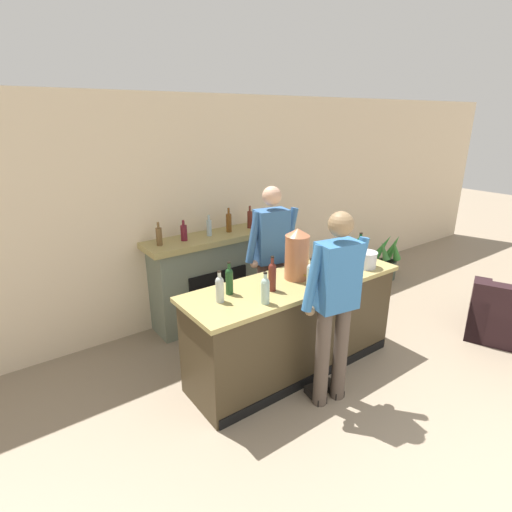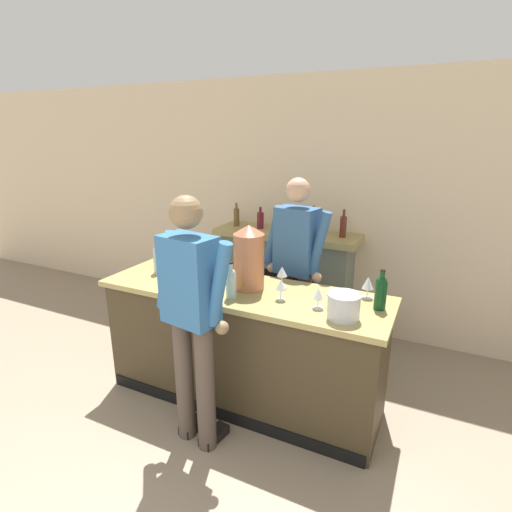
% 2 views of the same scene
% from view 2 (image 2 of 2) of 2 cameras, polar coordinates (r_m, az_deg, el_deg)
% --- Properties ---
extents(wall_back_panel, '(12.00, 0.07, 2.75)m').
position_cam_2_polar(wall_back_panel, '(4.47, 9.93, 6.80)').
color(wall_back_panel, beige).
rests_on(wall_back_panel, ground_plane).
extents(bar_counter, '(2.30, 0.72, 0.99)m').
position_cam_2_polar(bar_counter, '(3.34, -1.97, -12.57)').
color(bar_counter, '#3F3320').
rests_on(bar_counter, ground_plane).
extents(fireplace_stone, '(1.59, 0.52, 1.44)m').
position_cam_2_polar(fireplace_stone, '(4.54, 4.31, -3.24)').
color(fireplace_stone, slate).
rests_on(fireplace_stone, ground_plane).
extents(person_customer, '(0.65, 0.35, 1.80)m').
position_cam_2_polar(person_customer, '(2.70, -9.17, -8.37)').
color(person_customer, brown).
rests_on(person_customer, ground_plane).
extents(person_bartender, '(0.65, 0.35, 1.80)m').
position_cam_2_polar(person_bartender, '(3.60, 5.66, -1.64)').
color(person_bartender, brown).
rests_on(person_bartender, ground_plane).
extents(copper_dispenser, '(0.24, 0.28, 0.51)m').
position_cam_2_polar(copper_dispenser, '(3.06, -1.01, -0.18)').
color(copper_dispenser, '#B86A46').
rests_on(copper_dispenser, bar_counter).
extents(ice_bucket_steel, '(0.22, 0.22, 0.17)m').
position_cam_2_polar(ice_bucket_steel, '(2.68, 12.42, -7.00)').
color(ice_bucket_steel, silver).
rests_on(ice_bucket_steel, bar_counter).
extents(wine_bottle_rose_blush, '(0.08, 0.08, 0.29)m').
position_cam_2_polar(wine_bottle_rose_blush, '(2.86, 17.41, -4.83)').
color(wine_bottle_rose_blush, '#0D3A1A').
rests_on(wine_bottle_rose_blush, bar_counter).
extents(wine_bottle_cabernet_heavy, '(0.08, 0.08, 0.28)m').
position_cam_2_polar(wine_bottle_cabernet_heavy, '(2.92, -3.58, -3.73)').
color(wine_bottle_cabernet_heavy, '#9EB8B6').
rests_on(wine_bottle_cabernet_heavy, bar_counter).
extents(wine_bottle_riesling_slim, '(0.07, 0.07, 0.29)m').
position_cam_2_polar(wine_bottle_riesling_slim, '(3.56, -13.89, -0.34)').
color(wine_bottle_riesling_slim, '#AEB7B2').
rests_on(wine_bottle_riesling_slim, bar_counter).
extents(wine_bottle_merlot_tall, '(0.07, 0.07, 0.31)m').
position_cam_2_polar(wine_bottle_merlot_tall, '(3.53, -11.07, -0.17)').
color(wine_bottle_merlot_tall, '#1B401E').
rests_on(wine_bottle_merlot_tall, bar_counter).
extents(wine_bottle_port_short, '(0.08, 0.08, 0.29)m').
position_cam_2_polar(wine_bottle_port_short, '(3.19, -12.60, -2.24)').
color(wine_bottle_port_short, '#9DBAAD').
rests_on(wine_bottle_port_short, bar_counter).
extents(wine_bottle_chardonnay_pale, '(0.07, 0.07, 0.33)m').
position_cam_2_polar(wine_bottle_chardonnay_pale, '(3.20, -7.74, -1.58)').
color(wine_bottle_chardonnay_pale, maroon).
rests_on(wine_bottle_chardonnay_pale, bar_counter).
extents(wine_glass_front_left, '(0.08, 0.08, 0.17)m').
position_cam_2_polar(wine_glass_front_left, '(3.03, 15.71, -3.80)').
color(wine_glass_front_left, silver).
rests_on(wine_glass_front_left, bar_counter).
extents(wine_glass_by_dispenser, '(0.08, 0.08, 0.18)m').
position_cam_2_polar(wine_glass_by_dispenser, '(3.12, 3.75, -2.34)').
color(wine_glass_by_dispenser, silver).
rests_on(wine_glass_by_dispenser, bar_counter).
extents(wine_glass_back_row, '(0.08, 0.08, 0.15)m').
position_cam_2_polar(wine_glass_back_row, '(2.79, 8.90, -5.45)').
color(wine_glass_back_row, silver).
rests_on(wine_glass_back_row, bar_counter).
extents(wine_glass_front_right, '(0.08, 0.08, 0.15)m').
position_cam_2_polar(wine_glass_front_right, '(2.90, 3.58, -4.22)').
color(wine_glass_front_right, silver).
rests_on(wine_glass_front_right, bar_counter).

